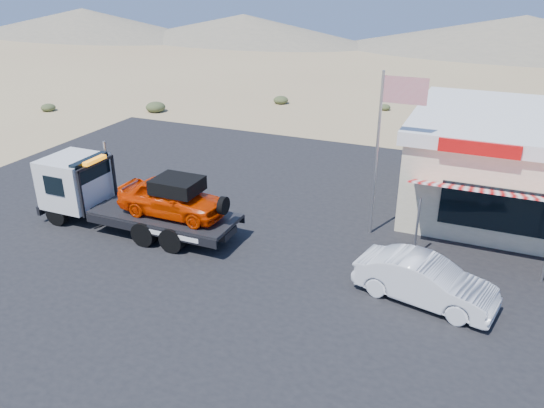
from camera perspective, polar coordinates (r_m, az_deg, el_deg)
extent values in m
plane|color=#9F805A|center=(18.07, -7.69, -6.44)|extent=(120.00, 120.00, 0.00)
cube|color=black|center=(19.64, 1.80, -3.55)|extent=(32.00, 24.00, 0.02)
cylinder|color=black|center=(21.95, -22.12, -1.00)|extent=(0.90, 0.27, 0.90)
cylinder|color=black|center=(23.12, -19.08, 0.72)|extent=(0.90, 0.27, 0.90)
cylinder|color=black|center=(19.43, -13.48, -3.04)|extent=(0.90, 0.50, 0.90)
cylinder|color=black|center=(20.75, -10.60, -0.98)|extent=(0.90, 0.50, 0.90)
cylinder|color=black|center=(18.81, -10.57, -3.72)|extent=(0.90, 0.50, 0.90)
cylinder|color=black|center=(20.16, -7.79, -1.54)|extent=(0.90, 0.50, 0.90)
cube|color=black|center=(20.42, -13.70, -1.28)|extent=(7.41, 0.90, 0.27)
cube|color=silver|center=(21.95, -20.44, 2.35)|extent=(1.99, 2.12, 1.90)
cube|color=black|center=(21.18, -18.97, 3.64)|extent=(0.32, 1.81, 0.81)
cube|color=black|center=(21.23, -18.18, 1.84)|extent=(0.09, 1.99, 1.81)
cube|color=orange|center=(20.89, -18.54, 4.48)|extent=(0.23, 1.08, 0.14)
cube|color=black|center=(19.77, -11.43, -1.12)|extent=(5.42, 2.08, 0.14)
imported|color=red|center=(19.28, -10.72, 0.71)|extent=(3.98, 1.60, 1.36)
cube|color=black|center=(18.95, -10.15, 2.01)|extent=(1.63, 1.36, 0.50)
imported|color=silver|center=(16.35, 16.15, -7.94)|extent=(4.32, 2.25, 1.36)
cube|color=red|center=(18.80, 21.37, 5.57)|extent=(2.60, 0.12, 0.45)
cylinder|color=#99999E|center=(18.46, 15.32, -2.50)|extent=(0.08, 0.08, 2.20)
cylinder|color=#99999E|center=(19.10, 11.17, 5.00)|extent=(0.10, 0.10, 6.00)
cube|color=#B20C14|center=(18.35, 14.10, 11.76)|extent=(1.50, 0.02, 0.90)
ellipsoid|color=#344123|center=(40.64, -22.94, 9.58)|extent=(0.99, 0.99, 0.53)
ellipsoid|color=#344123|center=(38.17, -12.42, 10.21)|extent=(1.35, 1.35, 0.73)
ellipsoid|color=#344123|center=(39.68, 0.96, 11.17)|extent=(1.09, 1.09, 0.59)
ellipsoid|color=#344123|center=(38.62, 12.05, 10.17)|extent=(0.79, 0.79, 0.42)
cone|color=#726B59|center=(76.28, -3.04, 18.42)|extent=(36.00, 36.00, 3.50)
cone|color=#726B59|center=(71.62, 25.43, 16.19)|extent=(44.00, 44.00, 4.20)
cone|color=#726B59|center=(87.77, -19.61, 17.99)|extent=(40.00, 40.00, 3.80)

